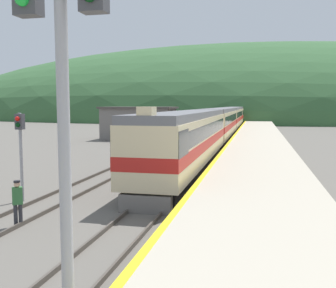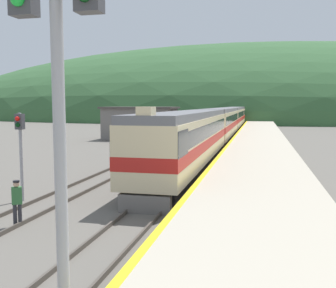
{
  "view_description": "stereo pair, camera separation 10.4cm",
  "coord_description": "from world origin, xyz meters",
  "px_view_note": "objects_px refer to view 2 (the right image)",
  "views": [
    {
      "loc": [
        4.45,
        -2.17,
        4.46
      ],
      "look_at": [
        -0.19,
        18.07,
        2.37
      ],
      "focal_mm": 42.0,
      "sensor_mm": 36.0,
      "label": 1
    },
    {
      "loc": [
        4.55,
        -2.14,
        4.46
      ],
      "look_at": [
        -0.19,
        18.07,
        2.37
      ],
      "focal_mm": 42.0,
      "sensor_mm": 36.0,
      "label": 2
    }
  ],
  "objects_px": {
    "express_train_lead_car": "(188,139)",
    "carriage_third": "(233,118)",
    "signal_post_siding": "(20,138)",
    "signal_mast_main": "(57,60)",
    "carriage_second": "(221,124)",
    "track_worker": "(17,200)",
    "carriage_fourth": "(239,115)"
  },
  "relations": [
    {
      "from": "express_train_lead_car",
      "to": "signal_post_siding",
      "type": "xyz_separation_m",
      "value": [
        -6.11,
        -9.34,
        0.73
      ]
    },
    {
      "from": "express_train_lead_car",
      "to": "carriage_third",
      "type": "relative_size",
      "value": 1.02
    },
    {
      "from": "signal_mast_main",
      "to": "carriage_second",
      "type": "bearing_deg",
      "value": 92.02
    },
    {
      "from": "signal_mast_main",
      "to": "track_worker",
      "type": "bearing_deg",
      "value": 128.96
    },
    {
      "from": "express_train_lead_car",
      "to": "signal_mast_main",
      "type": "relative_size",
      "value": 2.65
    },
    {
      "from": "express_train_lead_car",
      "to": "carriage_third",
      "type": "bearing_deg",
      "value": 90.0
    },
    {
      "from": "signal_post_siding",
      "to": "track_worker",
      "type": "xyz_separation_m",
      "value": [
        2.04,
        -3.38,
        -1.96
      ]
    },
    {
      "from": "express_train_lead_car",
      "to": "track_worker",
      "type": "distance_m",
      "value": 13.4
    },
    {
      "from": "express_train_lead_car",
      "to": "carriage_fourth",
      "type": "height_order",
      "value": "express_train_lead_car"
    },
    {
      "from": "carriage_third",
      "to": "carriage_fourth",
      "type": "relative_size",
      "value": 1.0
    },
    {
      "from": "carriage_second",
      "to": "carriage_third",
      "type": "relative_size",
      "value": 1.0
    },
    {
      "from": "signal_post_siding",
      "to": "carriage_third",
      "type": "bearing_deg",
      "value": 83.33
    },
    {
      "from": "express_train_lead_car",
      "to": "signal_post_siding",
      "type": "height_order",
      "value": "express_train_lead_car"
    },
    {
      "from": "signal_post_siding",
      "to": "track_worker",
      "type": "height_order",
      "value": "signal_post_siding"
    },
    {
      "from": "signal_mast_main",
      "to": "track_worker",
      "type": "xyz_separation_m",
      "value": [
        -5.53,
        6.84,
        -4.19
      ]
    },
    {
      "from": "signal_mast_main",
      "to": "signal_post_siding",
      "type": "bearing_deg",
      "value": 126.55
    },
    {
      "from": "express_train_lead_car",
      "to": "signal_mast_main",
      "type": "height_order",
      "value": "signal_mast_main"
    },
    {
      "from": "track_worker",
      "to": "carriage_third",
      "type": "bearing_deg",
      "value": 85.81
    },
    {
      "from": "carriage_third",
      "to": "signal_post_siding",
      "type": "height_order",
      "value": "signal_post_siding"
    },
    {
      "from": "signal_mast_main",
      "to": "express_train_lead_car",
      "type": "bearing_deg",
      "value": 94.26
    },
    {
      "from": "express_train_lead_car",
      "to": "signal_mast_main",
      "type": "distance_m",
      "value": 19.82
    },
    {
      "from": "carriage_fourth",
      "to": "track_worker",
      "type": "height_order",
      "value": "carriage_fourth"
    },
    {
      "from": "express_train_lead_car",
      "to": "track_worker",
      "type": "bearing_deg",
      "value": -107.75
    },
    {
      "from": "signal_post_siding",
      "to": "track_worker",
      "type": "relative_size",
      "value": 2.4
    },
    {
      "from": "express_train_lead_car",
      "to": "track_worker",
      "type": "xyz_separation_m",
      "value": [
        -4.07,
        -12.71,
        -1.23
      ]
    },
    {
      "from": "carriage_fourth",
      "to": "track_worker",
      "type": "bearing_deg",
      "value": -93.03
    },
    {
      "from": "express_train_lead_car",
      "to": "carriage_third",
      "type": "xyz_separation_m",
      "value": [
        0.0,
        42.91,
        -0.01
      ]
    },
    {
      "from": "carriage_fourth",
      "to": "track_worker",
      "type": "distance_m",
      "value": 76.95
    },
    {
      "from": "carriage_third",
      "to": "signal_post_siding",
      "type": "distance_m",
      "value": 52.6
    },
    {
      "from": "carriage_second",
      "to": "track_worker",
      "type": "bearing_deg",
      "value": -96.75
    },
    {
      "from": "signal_post_siding",
      "to": "signal_mast_main",
      "type": "bearing_deg",
      "value": -53.45
    },
    {
      "from": "carriage_second",
      "to": "carriage_third",
      "type": "distance_m",
      "value": 21.21
    }
  ]
}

